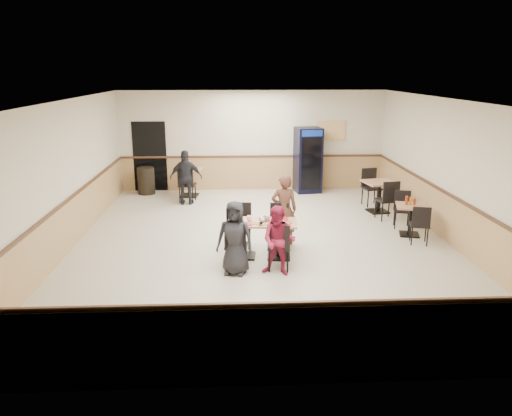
{
  "coord_description": "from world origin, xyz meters",
  "views": [
    {
      "loc": [
        -0.64,
        -10.08,
        3.59
      ],
      "look_at": [
        -0.16,
        -0.5,
        0.92
      ],
      "focal_mm": 35.0,
      "sensor_mm": 36.0,
      "label": 1
    }
  ],
  "objects": [
    {
      "name": "trash_bin",
      "position": [
        -3.18,
        4.55,
        0.4
      ],
      "size": [
        0.5,
        0.5,
        0.79
      ],
      "primitive_type": "cylinder",
      "color": "black",
      "rests_on": "ground"
    },
    {
      "name": "side_table_near_chair_south",
      "position": [
        3.33,
        -0.2,
        0.44
      ],
      "size": [
        0.49,
        0.49,
        0.88
      ],
      "primitive_type": null,
      "rotation": [
        0.0,
        0.0,
        2.89
      ],
      "color": "black",
      "rests_on": "ground"
    },
    {
      "name": "back_table",
      "position": [
        -1.88,
        4.2,
        0.54
      ],
      "size": [
        0.85,
        0.85,
        0.81
      ],
      "rotation": [
        0.0,
        0.0,
        -0.13
      ],
      "color": "black",
      "rests_on": "ground"
    },
    {
      "name": "pepsi_cooler",
      "position": [
        1.65,
        4.59,
        0.97
      ],
      "size": [
        0.82,
        0.83,
        1.94
      ],
      "rotation": [
        0.0,
        0.0,
        0.13
      ],
      "color": "black",
      "rests_on": "ground"
    },
    {
      "name": "ground",
      "position": [
        0.0,
        0.0,
        0.0
      ],
      "size": [
        10.0,
        10.0,
        0.0
      ],
      "primitive_type": "plane",
      "color": "beige",
      "rests_on": "ground"
    },
    {
      "name": "room_shell",
      "position": [
        1.78,
        2.55,
        0.58
      ],
      "size": [
        10.0,
        10.0,
        10.0
      ],
      "color": "silver",
      "rests_on": "ground"
    },
    {
      "name": "main_chairs",
      "position": [
        -0.12,
        -0.83,
        0.47
      ],
      "size": [
        1.38,
        1.73,
        0.93
      ],
      "rotation": [
        0.0,
        0.0,
        -0.1
      ],
      "color": "black",
      "rests_on": "ground"
    },
    {
      "name": "side_table_far",
      "position": [
        3.16,
        2.26,
        0.54
      ],
      "size": [
        0.88,
        0.88,
        0.81
      ],
      "rotation": [
        0.0,
        0.0,
        0.18
      ],
      "color": "black",
      "rests_on": "ground"
    },
    {
      "name": "diner_woman_left",
      "position": [
        -0.6,
        -1.62,
        0.68
      ],
      "size": [
        0.75,
        0.59,
        1.36
      ],
      "primitive_type": "imported",
      "rotation": [
        0.0,
        0.0,
        -0.25
      ],
      "color": "black",
      "rests_on": "ground"
    },
    {
      "name": "main_table",
      "position": [
        -0.07,
        -0.84,
        0.49
      ],
      "size": [
        1.44,
        0.82,
        0.74
      ],
      "rotation": [
        0.0,
        0.0,
        -0.1
      ],
      "color": "black",
      "rests_on": "ground"
    },
    {
      "name": "side_table_far_chair_north",
      "position": [
        3.16,
        2.9,
        0.51
      ],
      "size": [
        0.55,
        0.55,
        1.03
      ],
      "primitive_type": null,
      "rotation": [
        0.0,
        0.0,
        0.18
      ],
      "color": "black",
      "rests_on": "ground"
    },
    {
      "name": "condiment_caddy",
      "position": [
        3.29,
        0.41,
        0.78
      ],
      "size": [
        0.23,
        0.06,
        0.2
      ],
      "color": "#A02C0B",
      "rests_on": "side_table_near"
    },
    {
      "name": "back_table_chair_lone",
      "position": [
        -1.88,
        3.55,
        0.51
      ],
      "size": [
        0.53,
        0.53,
        1.03
      ],
      "primitive_type": null,
      "rotation": [
        0.0,
        0.0,
        3.01
      ],
      "color": "black",
      "rests_on": "ground"
    },
    {
      "name": "tabletop_clutter",
      "position": [
        -0.09,
        -0.9,
        0.76
      ],
      "size": [
        1.22,
        0.64,
        0.12
      ],
      "rotation": [
        0.0,
        0.0,
        -0.1
      ],
      "color": "red",
      "rests_on": "main_table"
    },
    {
      "name": "side_table_far_chair_south",
      "position": [
        3.16,
        1.61,
        0.51
      ],
      "size": [
        0.55,
        0.55,
        1.03
      ],
      "primitive_type": null,
      "rotation": [
        0.0,
        0.0,
        3.32
      ],
      "color": "black",
      "rests_on": "ground"
    },
    {
      "name": "diner_man_opposite",
      "position": [
        0.45,
        -0.05,
        0.75
      ],
      "size": [
        0.55,
        0.36,
        1.5
      ],
      "primitive_type": "imported",
      "rotation": [
        0.0,
        0.0,
        3.14
      ],
      "color": "brown",
      "rests_on": "ground"
    },
    {
      "name": "diner_woman_right",
      "position": [
        0.19,
        -1.7,
        0.64
      ],
      "size": [
        0.74,
        0.65,
        1.28
      ],
      "primitive_type": "imported",
      "rotation": [
        0.0,
        0.0,
        -0.32
      ],
      "color": "maroon",
      "rests_on": "ground"
    },
    {
      "name": "lone_diner",
      "position": [
        -1.88,
        3.28,
        0.75
      ],
      "size": [
        0.88,
        0.38,
        1.5
      ],
      "primitive_type": "imported",
      "rotation": [
        0.0,
        0.0,
        3.13
      ],
      "color": "black",
      "rests_on": "ground"
    },
    {
      "name": "side_table_near",
      "position": [
        3.33,
        0.36,
        0.46
      ],
      "size": [
        0.79,
        0.79,
        0.69
      ],
      "rotation": [
        0.0,
        0.0,
        -0.25
      ],
      "color": "black",
      "rests_on": "ground"
    },
    {
      "name": "side_table_near_chair_north",
      "position": [
        3.33,
        0.91,
        0.44
      ],
      "size": [
        0.49,
        0.49,
        0.88
      ],
      "primitive_type": null,
      "rotation": [
        0.0,
        0.0,
        -0.25
      ],
      "color": "black",
      "rests_on": "ground"
    }
  ]
}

